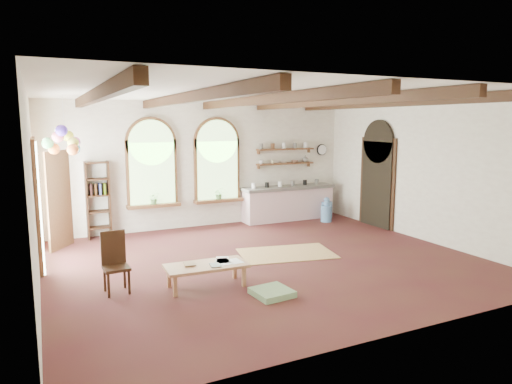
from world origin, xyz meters
TOP-DOWN VIEW (x-y plane):
  - floor at (0.00, 0.00)m, footprint 8.00×8.00m
  - ceiling_beams at (0.00, 0.00)m, footprint 6.20×6.80m
  - window_left at (-1.40, 3.43)m, footprint 1.30×0.28m
  - window_right at (0.30, 3.43)m, footprint 1.30×0.28m
  - left_doorway at (-3.95, 1.80)m, footprint 0.10×1.90m
  - right_doorway at (3.95, 1.50)m, footprint 0.10×1.30m
  - kitchen_counter at (2.30, 3.20)m, footprint 2.68×0.62m
  - wall_shelf_lower at (2.30, 3.38)m, footprint 1.70×0.24m
  - wall_shelf_upper at (2.30, 3.38)m, footprint 1.70×0.24m
  - wall_clock at (3.55, 3.45)m, footprint 0.32×0.04m
  - bookshelf at (-2.70, 3.32)m, footprint 0.53×0.32m
  - coffee_table at (-1.52, -0.83)m, footprint 1.36×0.67m
  - side_chair at (-2.89, -0.45)m, footprint 0.41×0.41m
  - floor_mat at (0.61, 0.27)m, footprint 2.09×1.52m
  - floor_cushion at (-0.73, -1.64)m, footprint 0.61×0.61m
  - water_jug_a at (3.10, 2.50)m, footprint 0.30×0.30m
  - water_jug_b at (3.38, 2.88)m, footprint 0.31×0.31m
  - balloon_cluster at (-3.41, 1.96)m, footprint 0.72×0.81m
  - table_book at (-1.86, -0.71)m, footprint 0.22×0.29m
  - tablet at (-1.41, -0.94)m, footprint 0.20×0.26m
  - potted_plant_left at (-1.40, 3.32)m, footprint 0.27×0.23m
  - potted_plant_right at (0.30, 3.32)m, footprint 0.27×0.23m
  - shelf_cup_a at (1.55, 3.38)m, footprint 0.12×0.10m
  - shelf_cup_b at (1.90, 3.38)m, footprint 0.10×0.10m
  - shelf_bowl_a at (2.25, 3.38)m, footprint 0.22×0.22m
  - shelf_bowl_b at (2.60, 3.38)m, footprint 0.20×0.20m
  - shelf_vase at (2.95, 3.38)m, footprint 0.18×0.18m

SIDE VIEW (x-z plane):
  - floor at x=0.00m, z-range 0.00..0.00m
  - floor_mat at x=0.61m, z-range 0.00..0.02m
  - floor_cushion at x=-0.73m, z-range 0.00..0.10m
  - water_jug_a at x=3.10m, z-range -0.04..0.53m
  - water_jug_b at x=3.38m, z-range -0.04..0.56m
  - side_chair at x=-2.89m, z-range -0.21..0.77m
  - coffee_table at x=-1.52m, z-range 0.15..0.53m
  - tablet at x=-1.41m, z-range 0.38..0.39m
  - table_book at x=-1.86m, z-range 0.38..0.40m
  - kitchen_counter at x=2.30m, z-range 0.01..0.95m
  - potted_plant_left at x=-1.40m, z-range 0.70..1.00m
  - potted_plant_right at x=0.30m, z-range 0.70..1.00m
  - bookshelf at x=-2.70m, z-range 0.00..1.80m
  - right_doorway at x=3.95m, z-range -0.10..2.30m
  - left_doorway at x=-3.95m, z-range -0.10..2.40m
  - wall_shelf_lower at x=2.30m, z-range 1.53..1.57m
  - shelf_bowl_a at x=2.25m, z-range 1.57..1.62m
  - shelf_bowl_b at x=2.60m, z-range 1.57..1.63m
  - shelf_cup_b at x=1.90m, z-range 1.57..1.66m
  - shelf_cup_a at x=1.55m, z-range 1.57..1.67m
  - window_left at x=-1.40m, z-range 0.53..2.73m
  - window_right at x=0.30m, z-range 0.53..2.73m
  - shelf_vase at x=2.95m, z-range 1.57..1.76m
  - wall_clock at x=3.55m, z-range 1.74..2.06m
  - wall_shelf_upper at x=2.30m, z-range 1.93..1.97m
  - balloon_cluster at x=-3.41m, z-range 1.76..2.90m
  - ceiling_beams at x=0.00m, z-range 3.01..3.19m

